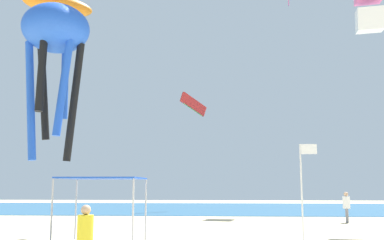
{
  "coord_description": "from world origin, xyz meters",
  "views": [
    {
      "loc": [
        0.98,
        -14.23,
        2.19
      ],
      "look_at": [
        -0.48,
        7.9,
        5.54
      ],
      "focal_mm": 41.02,
      "sensor_mm": 36.0,
      "label": 1
    }
  ],
  "objects_px": {
    "person_leftmost": "(346,205)",
    "kite_parafoil_red": "(193,105)",
    "canopy_tent": "(103,181)",
    "person_near_tent": "(85,233)",
    "kite_box_pink": "(369,6)",
    "kite_octopus_blue": "(56,36)",
    "banner_flag": "(304,186)",
    "kite_inflatable_orange": "(58,5)"
  },
  "relations": [
    {
      "from": "person_leftmost",
      "to": "kite_parafoil_red",
      "type": "distance_m",
      "value": 19.62
    },
    {
      "from": "canopy_tent",
      "to": "person_near_tent",
      "type": "bearing_deg",
      "value": -78.78
    },
    {
      "from": "kite_box_pink",
      "to": "kite_octopus_blue",
      "type": "bearing_deg",
      "value": 27.36
    },
    {
      "from": "banner_flag",
      "to": "kite_octopus_blue",
      "type": "height_order",
      "value": "kite_octopus_blue"
    },
    {
      "from": "person_near_tent",
      "to": "kite_parafoil_red",
      "type": "distance_m",
      "value": 31.88
    },
    {
      "from": "kite_parafoil_red",
      "to": "kite_inflatable_orange",
      "type": "distance_m",
      "value": 15.42
    },
    {
      "from": "canopy_tent",
      "to": "banner_flag",
      "type": "xyz_separation_m",
      "value": [
        7.48,
        -1.48,
        -0.19
      ]
    },
    {
      "from": "kite_octopus_blue",
      "to": "kite_box_pink",
      "type": "bearing_deg",
      "value": -62.21
    },
    {
      "from": "banner_flag",
      "to": "kite_octopus_blue",
      "type": "bearing_deg",
      "value": 159.18
    },
    {
      "from": "kite_inflatable_orange",
      "to": "canopy_tent",
      "type": "bearing_deg",
      "value": -94.38
    },
    {
      "from": "person_leftmost",
      "to": "kite_inflatable_orange",
      "type": "xyz_separation_m",
      "value": [
        -20.21,
        4.22,
        15.17
      ]
    },
    {
      "from": "person_near_tent",
      "to": "person_leftmost",
      "type": "bearing_deg",
      "value": 104.0
    },
    {
      "from": "banner_flag",
      "to": "kite_octopus_blue",
      "type": "relative_size",
      "value": 0.49
    },
    {
      "from": "canopy_tent",
      "to": "person_leftmost",
      "type": "bearing_deg",
      "value": 40.9
    },
    {
      "from": "kite_inflatable_orange",
      "to": "kite_octopus_blue",
      "type": "relative_size",
      "value": 0.73
    },
    {
      "from": "canopy_tent",
      "to": "person_near_tent",
      "type": "xyz_separation_m",
      "value": [
        1.15,
        -5.81,
        -1.38
      ]
    },
    {
      "from": "kite_parafoil_red",
      "to": "kite_inflatable_orange",
      "type": "height_order",
      "value": "kite_inflatable_orange"
    },
    {
      "from": "canopy_tent",
      "to": "kite_inflatable_orange",
      "type": "height_order",
      "value": "kite_inflatable_orange"
    },
    {
      "from": "person_near_tent",
      "to": "kite_inflatable_orange",
      "type": "height_order",
      "value": "kite_inflatable_orange"
    },
    {
      "from": "canopy_tent",
      "to": "person_leftmost",
      "type": "relative_size",
      "value": 1.65
    },
    {
      "from": "banner_flag",
      "to": "kite_inflatable_orange",
      "type": "bearing_deg",
      "value": 133.53
    },
    {
      "from": "banner_flag",
      "to": "kite_box_pink",
      "type": "xyz_separation_m",
      "value": [
        5.69,
        8.84,
        10.21
      ]
    },
    {
      "from": "kite_parafoil_red",
      "to": "kite_octopus_blue",
      "type": "xyz_separation_m",
      "value": [
        -5.23,
        -22.16,
        -0.76
      ]
    },
    {
      "from": "banner_flag",
      "to": "kite_box_pink",
      "type": "bearing_deg",
      "value": 57.25
    },
    {
      "from": "banner_flag",
      "to": "kite_inflatable_orange",
      "type": "relative_size",
      "value": 0.67
    },
    {
      "from": "kite_parafoil_red",
      "to": "kite_box_pink",
      "type": "height_order",
      "value": "kite_box_pink"
    },
    {
      "from": "canopy_tent",
      "to": "person_leftmost",
      "type": "xyz_separation_m",
      "value": [
        12.22,
        10.58,
        -1.31
      ]
    },
    {
      "from": "banner_flag",
      "to": "kite_octopus_blue",
      "type": "distance_m",
      "value": 13.45
    },
    {
      "from": "person_near_tent",
      "to": "banner_flag",
      "type": "xyz_separation_m",
      "value": [
        6.32,
        4.33,
        1.19
      ]
    },
    {
      "from": "kite_parafoil_red",
      "to": "person_leftmost",
      "type": "bearing_deg",
      "value": -102.92
    },
    {
      "from": "person_leftmost",
      "to": "banner_flag",
      "type": "height_order",
      "value": "banner_flag"
    },
    {
      "from": "canopy_tent",
      "to": "banner_flag",
      "type": "bearing_deg",
      "value": -11.18
    },
    {
      "from": "canopy_tent",
      "to": "kite_box_pink",
      "type": "distance_m",
      "value": 18.11
    },
    {
      "from": "canopy_tent",
      "to": "kite_octopus_blue",
      "type": "distance_m",
      "value": 8.03
    },
    {
      "from": "canopy_tent",
      "to": "person_near_tent",
      "type": "relative_size",
      "value": 1.77
    },
    {
      "from": "kite_parafoil_red",
      "to": "kite_box_pink",
      "type": "distance_m",
      "value": 20.79
    },
    {
      "from": "banner_flag",
      "to": "kite_inflatable_orange",
      "type": "distance_m",
      "value": 26.49
    },
    {
      "from": "person_near_tent",
      "to": "kite_parafoil_red",
      "type": "bearing_deg",
      "value": 136.41
    },
    {
      "from": "canopy_tent",
      "to": "kite_box_pink",
      "type": "xyz_separation_m",
      "value": [
        13.16,
        7.37,
        10.02
      ]
    },
    {
      "from": "canopy_tent",
      "to": "person_leftmost",
      "type": "height_order",
      "value": "canopy_tent"
    },
    {
      "from": "kite_octopus_blue",
      "to": "kite_parafoil_red",
      "type": "bearing_deg",
      "value": -1.74
    },
    {
      "from": "canopy_tent",
      "to": "kite_octopus_blue",
      "type": "bearing_deg",
      "value": 141.19
    }
  ]
}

